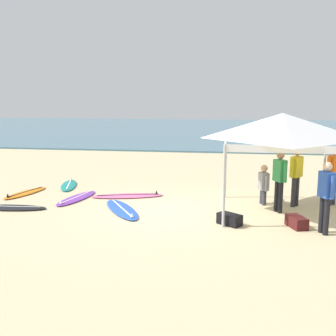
{
  "coord_description": "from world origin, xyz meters",
  "views": [
    {
      "loc": [
        1.73,
        -10.5,
        3.13
      ],
      "look_at": [
        -0.12,
        1.45,
        1.0
      ],
      "focal_mm": 42.23,
      "sensor_mm": 36.0,
      "label": 1
    }
  ],
  "objects_px": {
    "person_yellow": "(296,173)",
    "surfboard_teal": "(69,185)",
    "surfboard_pink": "(128,196)",
    "surfboard_purple": "(77,198)",
    "surfboard_blue": "(122,209)",
    "gear_bag_by_pole": "(297,222)",
    "person_green": "(279,177)",
    "gear_bag_near_tent": "(230,219)",
    "surfboard_black": "(8,207)",
    "person_orange": "(333,172)",
    "person_grey": "(264,183)",
    "person_blue": "(326,193)",
    "canopy_tent": "(282,127)",
    "surfboard_orange": "(25,193)"
  },
  "relations": [
    {
      "from": "person_grey",
      "to": "surfboard_teal",
      "type": "bearing_deg",
      "value": 167.7
    },
    {
      "from": "canopy_tent",
      "to": "person_yellow",
      "type": "xyz_separation_m",
      "value": [
        0.55,
        0.74,
        -1.4
      ]
    },
    {
      "from": "person_green",
      "to": "person_blue",
      "type": "bearing_deg",
      "value": -63.49
    },
    {
      "from": "surfboard_black",
      "to": "surfboard_teal",
      "type": "bearing_deg",
      "value": 80.0
    },
    {
      "from": "surfboard_blue",
      "to": "person_orange",
      "type": "relative_size",
      "value": 1.33
    },
    {
      "from": "person_blue",
      "to": "person_green",
      "type": "height_order",
      "value": "same"
    },
    {
      "from": "person_blue",
      "to": "gear_bag_near_tent",
      "type": "distance_m",
      "value": 2.36
    },
    {
      "from": "person_blue",
      "to": "person_orange",
      "type": "bearing_deg",
      "value": 73.11
    },
    {
      "from": "person_grey",
      "to": "gear_bag_by_pole",
      "type": "relative_size",
      "value": 2.0
    },
    {
      "from": "person_blue",
      "to": "person_yellow",
      "type": "relative_size",
      "value": 1.0
    },
    {
      "from": "canopy_tent",
      "to": "person_orange",
      "type": "relative_size",
      "value": 1.82
    },
    {
      "from": "canopy_tent",
      "to": "person_green",
      "type": "height_order",
      "value": "canopy_tent"
    },
    {
      "from": "person_green",
      "to": "person_yellow",
      "type": "xyz_separation_m",
      "value": [
        0.55,
        0.71,
        0.0
      ]
    },
    {
      "from": "canopy_tent",
      "to": "gear_bag_near_tent",
      "type": "height_order",
      "value": "canopy_tent"
    },
    {
      "from": "surfboard_pink",
      "to": "surfboard_purple",
      "type": "relative_size",
      "value": 1.13
    },
    {
      "from": "person_blue",
      "to": "gear_bag_by_pole",
      "type": "bearing_deg",
      "value": 145.57
    },
    {
      "from": "surfboard_teal",
      "to": "surfboard_black",
      "type": "xyz_separation_m",
      "value": [
        -0.54,
        -3.09,
        -0.0
      ]
    },
    {
      "from": "canopy_tent",
      "to": "surfboard_blue",
      "type": "distance_m",
      "value": 4.98
    },
    {
      "from": "surfboard_teal",
      "to": "surfboard_blue",
      "type": "distance_m",
      "value": 3.89
    },
    {
      "from": "surfboard_pink",
      "to": "canopy_tent",
      "type": "bearing_deg",
      "value": -13.26
    },
    {
      "from": "surfboard_teal",
      "to": "person_blue",
      "type": "distance_m",
      "value": 8.91
    },
    {
      "from": "person_blue",
      "to": "person_green",
      "type": "relative_size",
      "value": 1.0
    },
    {
      "from": "surfboard_purple",
      "to": "surfboard_blue",
      "type": "height_order",
      "value": "same"
    },
    {
      "from": "person_orange",
      "to": "person_grey",
      "type": "bearing_deg",
      "value": -172.48
    },
    {
      "from": "person_orange",
      "to": "person_grey",
      "type": "relative_size",
      "value": 1.43
    },
    {
      "from": "gear_bag_by_pole",
      "to": "surfboard_purple",
      "type": "bearing_deg",
      "value": 164.24
    },
    {
      "from": "person_yellow",
      "to": "surfboard_teal",
      "type": "bearing_deg",
      "value": 168.59
    },
    {
      "from": "surfboard_pink",
      "to": "surfboard_teal",
      "type": "distance_m",
      "value": 2.78
    },
    {
      "from": "surfboard_purple",
      "to": "person_grey",
      "type": "relative_size",
      "value": 1.76
    },
    {
      "from": "person_blue",
      "to": "surfboard_blue",
      "type": "bearing_deg",
      "value": 167.33
    },
    {
      "from": "surfboard_orange",
      "to": "person_yellow",
      "type": "relative_size",
      "value": 1.14
    },
    {
      "from": "surfboard_teal",
      "to": "surfboard_blue",
      "type": "height_order",
      "value": "same"
    },
    {
      "from": "person_green",
      "to": "gear_bag_by_pole",
      "type": "relative_size",
      "value": 2.85
    },
    {
      "from": "person_yellow",
      "to": "gear_bag_by_pole",
      "type": "relative_size",
      "value": 2.85
    },
    {
      "from": "gear_bag_near_tent",
      "to": "person_orange",
      "type": "bearing_deg",
      "value": 38.47
    },
    {
      "from": "surfboard_pink",
      "to": "gear_bag_near_tent",
      "type": "bearing_deg",
      "value": -36.34
    },
    {
      "from": "person_yellow",
      "to": "gear_bag_near_tent",
      "type": "bearing_deg",
      "value": -132.74
    },
    {
      "from": "surfboard_pink",
      "to": "surfboard_purple",
      "type": "bearing_deg",
      "value": -160.14
    },
    {
      "from": "surfboard_pink",
      "to": "surfboard_purple",
      "type": "distance_m",
      "value": 1.62
    },
    {
      "from": "surfboard_black",
      "to": "gear_bag_near_tent",
      "type": "relative_size",
      "value": 3.78
    },
    {
      "from": "person_grey",
      "to": "gear_bag_near_tent",
      "type": "distance_m",
      "value": 2.4
    },
    {
      "from": "surfboard_pink",
      "to": "person_green",
      "type": "distance_m",
      "value": 4.8
    },
    {
      "from": "surfboard_pink",
      "to": "person_yellow",
      "type": "relative_size",
      "value": 1.39
    },
    {
      "from": "surfboard_pink",
      "to": "person_grey",
      "type": "bearing_deg",
      "value": -3.67
    },
    {
      "from": "person_orange",
      "to": "person_grey",
      "type": "xyz_separation_m",
      "value": [
        -2.02,
        -0.27,
        -0.33
      ]
    },
    {
      "from": "canopy_tent",
      "to": "surfboard_blue",
      "type": "relative_size",
      "value": 1.37
    },
    {
      "from": "canopy_tent",
      "to": "gear_bag_near_tent",
      "type": "bearing_deg",
      "value": -135.73
    },
    {
      "from": "surfboard_teal",
      "to": "person_yellow",
      "type": "height_order",
      "value": "person_yellow"
    },
    {
      "from": "surfboard_orange",
      "to": "person_green",
      "type": "height_order",
      "value": "person_green"
    },
    {
      "from": "surfboard_pink",
      "to": "person_yellow",
      "type": "distance_m",
      "value": 5.24
    }
  ]
}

